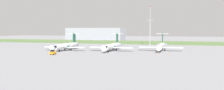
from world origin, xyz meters
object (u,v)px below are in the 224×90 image
object	(u,v)px
safety_cone_rear_marker	(168,53)
regional_jet_nearest	(66,46)
regional_jet_second	(112,46)
regional_jet_third	(161,46)
baggage_tug	(53,52)
safety_cone_front_marker	(151,53)
antenna_mast	(150,30)
safety_cone_mid_marker	(158,53)

from	to	relation	value
safety_cone_rear_marker	regional_jet_nearest	bearing A→B (deg)	173.93
regional_jet_second	regional_jet_third	world-z (taller)	same
baggage_tug	safety_cone_front_marker	bearing A→B (deg)	21.01
regional_jet_third	safety_cone_rear_marker	xyz separation A→B (m)	(4.60, -17.79, -2.26)
antenna_mast	safety_cone_mid_marker	size ratio (longest dim) A/B	48.39
regional_jet_third	baggage_tug	distance (m)	56.81
regional_jet_nearest	antenna_mast	bearing A→B (deg)	46.71
regional_jet_second	antenna_mast	size ratio (longest dim) A/B	1.16
regional_jet_second	antenna_mast	world-z (taller)	antenna_mast
regional_jet_nearest	safety_cone_rear_marker	xyz separation A→B (m)	(54.09, -5.76, -2.26)
safety_cone_rear_marker	baggage_tug	bearing A→B (deg)	-161.92
regional_jet_nearest	regional_jet_second	distance (m)	24.96
regional_jet_third	baggage_tug	bearing A→B (deg)	-143.08
regional_jet_nearest	regional_jet_third	xyz separation A→B (m)	(49.49, 12.03, 0.00)
regional_jet_third	safety_cone_front_marker	size ratio (longest dim) A/B	56.36
safety_cone_mid_marker	safety_cone_rear_marker	distance (m)	4.93
regional_jet_nearest	safety_cone_front_marker	bearing A→B (deg)	-7.19
safety_cone_mid_marker	regional_jet_nearest	bearing A→B (deg)	173.07
baggage_tug	safety_cone_rear_marker	world-z (taller)	baggage_tug
regional_jet_third	safety_cone_rear_marker	world-z (taller)	regional_jet_third
regional_jet_nearest	safety_cone_mid_marker	xyz separation A→B (m)	(49.17, -5.98, -2.26)
regional_jet_second	safety_cone_front_marker	bearing A→B (deg)	-25.20
regional_jet_nearest	regional_jet_second	xyz separation A→B (m)	(24.57, 4.40, 0.00)
antenna_mast	safety_cone_rear_marker	distance (m)	51.40
regional_jet_second	antenna_mast	bearing A→B (deg)	67.90
regional_jet_second	antenna_mast	distance (m)	42.00
regional_jet_nearest	regional_jet_third	world-z (taller)	same
safety_cone_mid_marker	safety_cone_rear_marker	world-z (taller)	same
safety_cone_front_marker	safety_cone_rear_marker	bearing A→B (deg)	0.65
safety_cone_front_marker	safety_cone_mid_marker	size ratio (longest dim) A/B	1.00
regional_jet_third	safety_cone_mid_marker	size ratio (longest dim) A/B	56.36
antenna_mast	safety_cone_rear_marker	size ratio (longest dim) A/B	48.39
antenna_mast	baggage_tug	distance (m)	74.61
antenna_mast	regional_jet_third	bearing A→B (deg)	-72.80
antenna_mast	safety_cone_front_marker	distance (m)	49.93
regional_jet_second	safety_cone_rear_marker	distance (m)	31.30
regional_jet_nearest	regional_jet_second	bearing A→B (deg)	10.16
baggage_tug	safety_cone_rear_marker	xyz separation A→B (m)	(50.01, 16.32, -0.73)
regional_jet_third	antenna_mast	world-z (taller)	antenna_mast
regional_jet_third	safety_cone_front_marker	distance (m)	18.29
regional_jet_nearest	baggage_tug	bearing A→B (deg)	-79.52
safety_cone_mid_marker	safety_cone_rear_marker	bearing A→B (deg)	2.56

